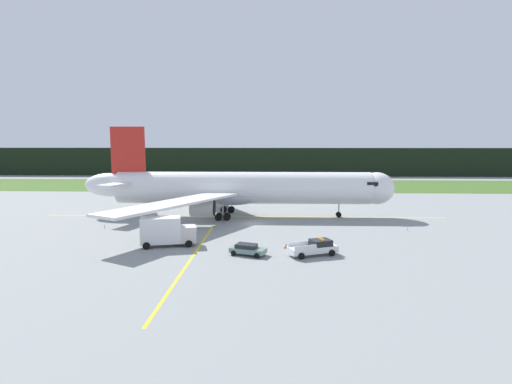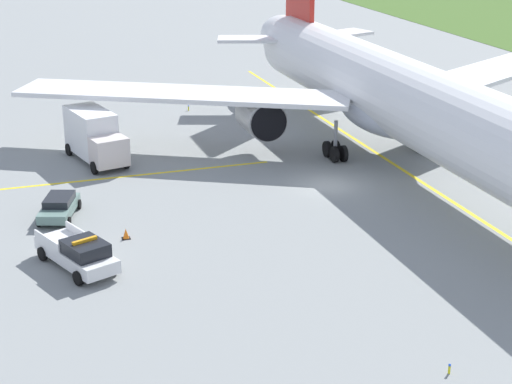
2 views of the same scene
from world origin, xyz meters
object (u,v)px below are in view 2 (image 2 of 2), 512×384
ops_pickup_truck (78,253)px  apron_cone (126,234)px  catering_truck (94,136)px  staff_car (59,206)px  airliner (398,98)px

ops_pickup_truck → apron_cone: bearing=136.5°
ops_pickup_truck → apron_cone: ops_pickup_truck is taller
catering_truck → apron_cone: bearing=-1.3°
staff_car → catering_truck: bearing=160.9°
ops_pickup_truck → apron_cone: (-3.18, 3.02, -0.61)m
staff_car → apron_cone: size_ratio=7.41×
ops_pickup_truck → staff_car: size_ratio=1.35×
catering_truck → ops_pickup_truck: bearing=-10.5°
staff_car → apron_cone: bearing=35.7°
airliner → ops_pickup_truck: size_ratio=8.92×
airliner → ops_pickup_truck: 26.43m
airliner → apron_cone: size_ratio=89.42×
ops_pickup_truck → catering_truck: 18.53m
catering_truck → airliner: bearing=69.9°
catering_truck → apron_cone: 15.11m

